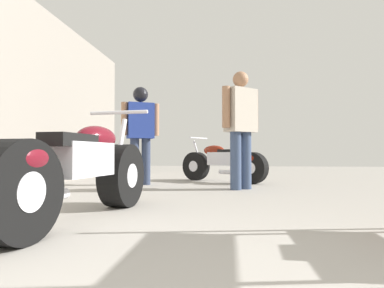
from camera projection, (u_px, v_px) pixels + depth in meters
name	position (u px, v px, depth m)	size (l,w,h in m)	color
ground_plane	(208.00, 193.00, 4.41)	(17.51, 17.51, 0.00)	gray
garage_partition_left	(16.00, 89.00, 4.75)	(0.08, 8.03, 2.89)	gray
motorcycle_maroon_cruiser	(79.00, 171.00, 2.56)	(0.62, 2.01, 0.94)	black
motorcycle_black_naked	(224.00, 163.00, 6.04)	(1.58, 1.09, 0.83)	black
mechanic_in_blue	(241.00, 122.00, 4.84)	(0.58, 0.55, 1.72)	#384766
mechanic_with_helmet	(140.00, 126.00, 5.50)	(0.61, 0.40, 1.62)	#2D3851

